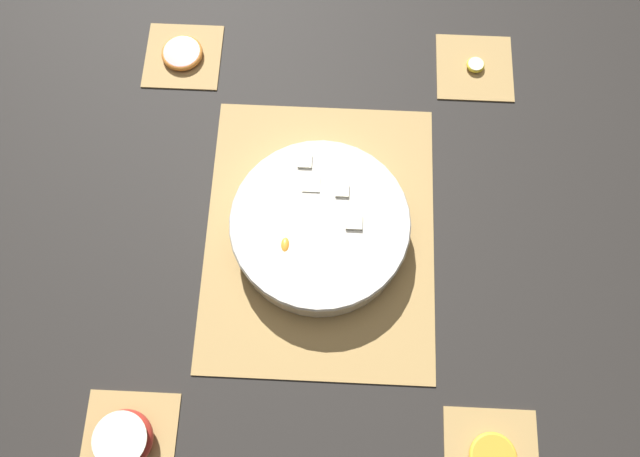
# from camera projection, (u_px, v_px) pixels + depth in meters

# --- Properties ---
(ground_plane) EXTENTS (6.00, 6.00, 0.00)m
(ground_plane) POSITION_uv_depth(u_px,v_px,m) (320.00, 234.00, 1.08)
(ground_plane) COLOR black
(bamboo_mat_center) EXTENTS (0.50, 0.39, 0.01)m
(bamboo_mat_center) POSITION_uv_depth(u_px,v_px,m) (320.00, 234.00, 1.08)
(bamboo_mat_center) COLOR #A8844C
(bamboo_mat_center) RESTS_ON ground_plane
(coaster_mat_near_left) EXTENTS (0.14, 0.14, 0.01)m
(coaster_mat_near_left) POSITION_uv_depth(u_px,v_px,m) (492.00, 457.00, 0.96)
(coaster_mat_near_left) COLOR #A8844C
(coaster_mat_near_left) RESTS_ON ground_plane
(coaster_mat_near_right) EXTENTS (0.14, 0.14, 0.01)m
(coaster_mat_near_right) POSITION_uv_depth(u_px,v_px,m) (475.00, 67.00, 1.19)
(coaster_mat_near_right) COLOR #A8844C
(coaster_mat_near_right) RESTS_ON ground_plane
(coaster_mat_far_left) EXTENTS (0.14, 0.14, 0.01)m
(coaster_mat_far_left) POSITION_uv_depth(u_px,v_px,m) (129.00, 440.00, 0.96)
(coaster_mat_far_left) COLOR #A8844C
(coaster_mat_far_left) RESTS_ON ground_plane
(coaster_mat_far_right) EXTENTS (0.14, 0.14, 0.01)m
(coaster_mat_far_right) POSITION_uv_depth(u_px,v_px,m) (183.00, 56.00, 1.20)
(coaster_mat_far_right) COLOR #A8844C
(coaster_mat_far_right) RESTS_ON ground_plane
(fruit_salad_bowl) EXTENTS (0.30, 0.30, 0.07)m
(fruit_salad_bowl) POSITION_uv_depth(u_px,v_px,m) (320.00, 226.00, 1.04)
(fruit_salad_bowl) COLOR silver
(fruit_salad_bowl) RESTS_ON bamboo_mat_center
(apple_half) EXTENTS (0.09, 0.09, 0.05)m
(apple_half) POSITION_uv_depth(u_px,v_px,m) (124.00, 439.00, 0.94)
(apple_half) COLOR #B72D23
(apple_half) RESTS_ON coaster_mat_far_left
(orange_slice_whole) EXTENTS (0.07, 0.07, 0.01)m
(orange_slice_whole) POSITION_uv_depth(u_px,v_px,m) (493.00, 457.00, 0.95)
(orange_slice_whole) COLOR orange
(orange_slice_whole) RESTS_ON coaster_mat_near_left
(banana_coin_single) EXTENTS (0.03, 0.03, 0.01)m
(banana_coin_single) POSITION_uv_depth(u_px,v_px,m) (476.00, 65.00, 1.18)
(banana_coin_single) COLOR #F7EFC6
(banana_coin_single) RESTS_ON coaster_mat_near_right
(grapefruit_slice) EXTENTS (0.08, 0.08, 0.01)m
(grapefruit_slice) POSITION_uv_depth(u_px,v_px,m) (182.00, 53.00, 1.19)
(grapefruit_slice) COLOR #B2231E
(grapefruit_slice) RESTS_ON coaster_mat_far_right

